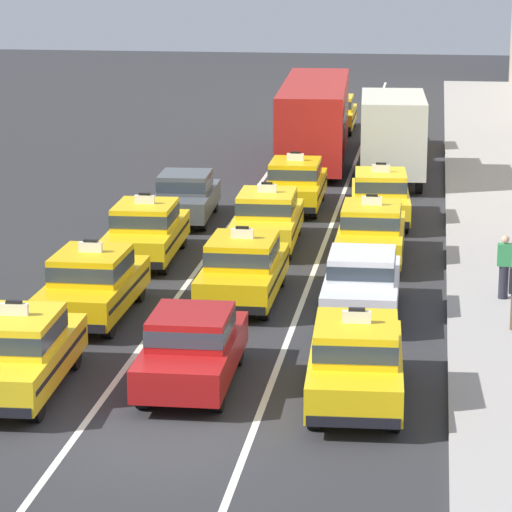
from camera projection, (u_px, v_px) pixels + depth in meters
ground_plane at (161, 441)px, 23.75m from camera, size 160.00×160.00×0.00m
lane_stripe_left_center at (239, 213)px, 43.19m from camera, size 0.14×80.00×0.01m
lane_stripe_center_right at (335, 215)px, 42.76m from camera, size 0.14×80.00×0.01m
taxi_left_nearest at (18, 351)px, 26.02m from camera, size 1.99×4.63×1.96m
taxi_left_second at (93, 283)px, 31.14m from camera, size 1.82×4.56×1.96m
taxi_left_third at (146, 230)px, 36.68m from camera, size 1.96×4.62×1.96m
sedan_left_fourth at (185, 195)px, 41.77m from camera, size 1.96×4.38×1.58m
sedan_center_nearest at (192, 346)px, 26.44m from camera, size 1.84×4.33×1.58m
taxi_center_second at (243, 268)px, 32.53m from camera, size 1.82×4.56×1.96m
taxi_center_third at (267, 218)px, 38.28m from camera, size 1.92×4.60×1.96m
taxi_center_fourth at (295, 183)px, 43.61m from camera, size 1.88×4.58×1.96m
bus_center_fifth at (315, 117)px, 52.53m from camera, size 3.05×11.31×3.22m
taxi_center_sixth at (335, 112)px, 60.93m from camera, size 1.87×4.58×1.96m
taxi_right_nearest at (356, 360)px, 25.51m from camera, size 2.00×4.63×1.96m
sedan_right_second at (362, 281)px, 31.38m from camera, size 1.81×4.32×1.58m
taxi_right_third at (371, 232)px, 36.50m from camera, size 1.85×4.57×1.96m
taxi_right_fourth at (380, 196)px, 41.52m from camera, size 2.08×4.66×1.96m
box_truck_right_fifth at (392, 134)px, 48.37m from camera, size 2.57×7.07×3.27m
taxi_right_sixth at (399, 129)px, 55.64m from camera, size 2.09×4.66×1.96m
pedestrian_trailing at (505, 267)px, 32.30m from camera, size 0.47×0.24×1.61m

